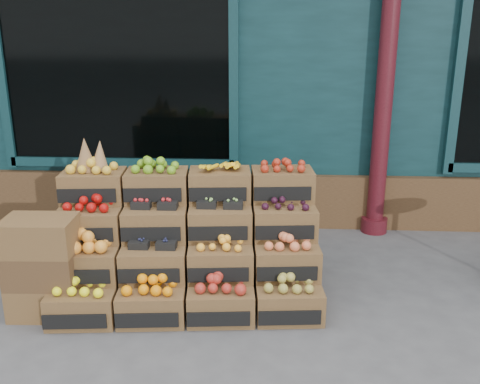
{
  "coord_description": "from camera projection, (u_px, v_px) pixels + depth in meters",
  "views": [
    {
      "loc": [
        0.05,
        -3.53,
        2.18
      ],
      "look_at": [
        -0.2,
        0.7,
        0.85
      ],
      "focal_mm": 40.0,
      "sensor_mm": 36.0,
      "label": 1
    }
  ],
  "objects": [
    {
      "name": "ground",
      "position": [
        261.0,
        328.0,
        4.02
      ],
      "size": [
        60.0,
        60.0,
        0.0
      ],
      "primitive_type": "plane",
      "color": "#49494C",
      "rests_on": "ground"
    },
    {
      "name": "shop_facade",
      "position": [
        270.0,
        10.0,
        8.17
      ],
      "size": [
        12.0,
        6.24,
        4.8
      ],
      "color": "#0E2B2F",
      "rests_on": "ground"
    },
    {
      "name": "crate_display",
      "position": [
        188.0,
        249.0,
        4.43
      ],
      "size": [
        2.18,
        1.2,
        1.31
      ],
      "rotation": [
        0.0,
        0.0,
        0.09
      ],
      "color": "brown",
      "rests_on": "ground"
    },
    {
      "name": "spare_crates",
      "position": [
        43.0,
        267.0,
        4.11
      ],
      "size": [
        0.54,
        0.39,
        0.79
      ],
      "rotation": [
        0.0,
        0.0,
        0.04
      ],
      "color": "brown",
      "rests_on": "ground"
    },
    {
      "name": "shopkeeper",
      "position": [
        106.0,
        133.0,
        6.71
      ],
      "size": [
        0.75,
        0.62,
        1.77
      ],
      "primitive_type": "imported",
      "rotation": [
        0.0,
        0.0,
        2.78
      ],
      "color": "#1E6C29",
      "rests_on": "ground"
    }
  ]
}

